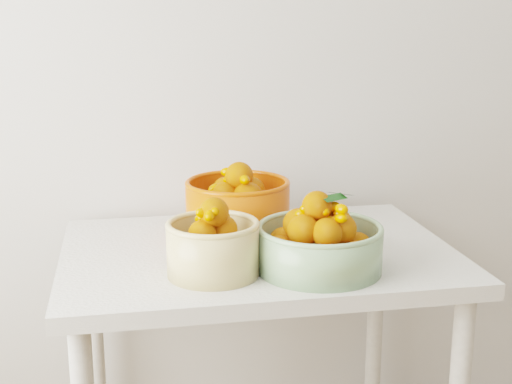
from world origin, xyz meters
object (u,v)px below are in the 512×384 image
table (258,283)px  bowl_cream (213,246)px  bowl_orange (238,206)px  bowl_green (319,243)px

table → bowl_cream: bearing=-129.4°
table → bowl_cream: 0.27m
table → bowl_orange: size_ratio=3.40×
bowl_cream → bowl_orange: bowl_orange is taller
bowl_green → bowl_orange: bowl_orange is taller
bowl_cream → bowl_green: bowl_green is taller
table → bowl_cream: size_ratio=4.31×
bowl_green → bowl_orange: (-0.14, 0.31, 0.01)m
bowl_cream → bowl_orange: size_ratio=0.79×
bowl_cream → bowl_green: size_ratio=0.72×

